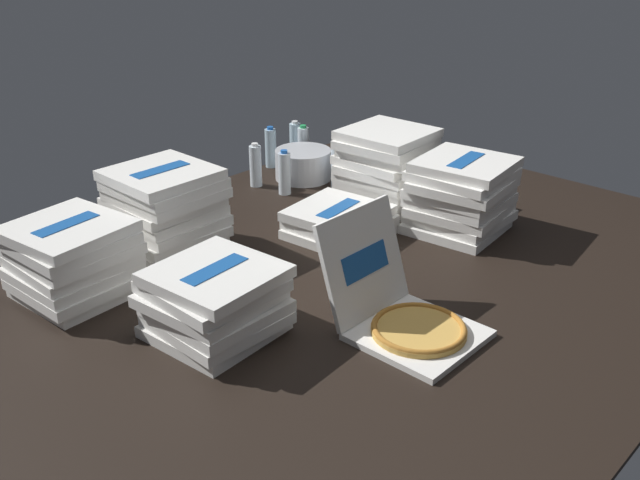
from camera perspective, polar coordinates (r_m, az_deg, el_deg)
name	(u,v)px	position (r m, az deg, el deg)	size (l,w,h in m)	color
ground_plane	(348,278)	(2.80, 2.25, -3.03)	(3.20, 2.40, 0.02)	black
open_pizza_box	(403,312)	(2.43, 6.62, -5.71)	(0.37, 0.50, 0.38)	white
pizza_stack_center_near	(166,212)	(2.97, -12.14, 2.21)	(0.40, 0.41, 0.37)	white
pizza_stack_right_far	(215,302)	(2.40, -8.37, -4.88)	(0.42, 0.42, 0.25)	white
pizza_stack_right_mid	(339,222)	(3.12, 1.53, 1.44)	(0.42, 0.42, 0.12)	white
pizza_stack_right_near	(461,196)	(3.19, 11.11, 3.48)	(0.44, 0.43, 0.33)	white
pizza_stack_left_near	(73,260)	(2.75, -19.03, -1.50)	(0.42, 0.42, 0.29)	white
pizza_stack_center_far	(387,167)	(3.43, 5.33, 5.78)	(0.42, 0.41, 0.36)	white
ice_bucket	(303,164)	(3.78, -1.34, 6.03)	(0.29, 0.29, 0.16)	#B7BABF
water_bottle_0	(337,167)	(3.65, 1.35, 5.85)	(0.06, 0.06, 0.23)	silver
water_bottle_1	(284,173)	(3.56, -2.84, 5.33)	(0.06, 0.06, 0.23)	white
water_bottle_2	(256,166)	(3.68, -5.14, 5.90)	(0.06, 0.06, 0.23)	white
water_bottle_3	(271,148)	(3.96, -3.94, 7.32)	(0.06, 0.06, 0.23)	silver
water_bottle_4	(303,146)	(3.97, -1.34, 7.46)	(0.06, 0.06, 0.23)	white
water_bottle_5	(295,142)	(4.05, -1.99, 7.81)	(0.06, 0.06, 0.23)	silver
water_bottle_6	(357,163)	(3.71, 2.95, 6.16)	(0.06, 0.06, 0.23)	silver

